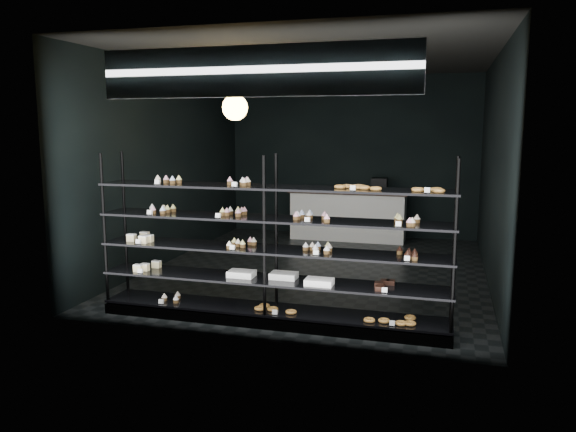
{
  "coord_description": "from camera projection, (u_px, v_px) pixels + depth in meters",
  "views": [
    {
      "loc": [
        1.87,
        -8.29,
        2.22
      ],
      "look_at": [
        0.06,
        -1.9,
        1.15
      ],
      "focal_mm": 35.0,
      "sensor_mm": 36.0,
      "label": 1
    }
  ],
  "objects": [
    {
      "name": "room",
      "position": [
        318.0,
        167.0,
        8.48
      ],
      "size": [
        5.01,
        6.01,
        3.2
      ],
      "color": "black",
      "rests_on": "ground"
    },
    {
      "name": "display_shelf",
      "position": [
        269.0,
        269.0,
        6.31
      ],
      "size": [
        4.0,
        0.5,
        1.91
      ],
      "color": "black",
      "rests_on": "room"
    },
    {
      "name": "signage",
      "position": [
        253.0,
        71.0,
        5.52
      ],
      "size": [
        3.3,
        0.05,
        0.5
      ],
      "color": "#0D1443",
      "rests_on": "room"
    },
    {
      "name": "pendant_lamp",
      "position": [
        235.0,
        108.0,
        7.25
      ],
      "size": [
        0.33,
        0.33,
        0.9
      ],
      "color": "black",
      "rests_on": "room"
    },
    {
      "name": "service_counter",
      "position": [
        349.0,
        214.0,
        11.01
      ],
      "size": [
        2.29,
        0.65,
        1.23
      ],
      "color": "white",
      "rests_on": "room"
    }
  ]
}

